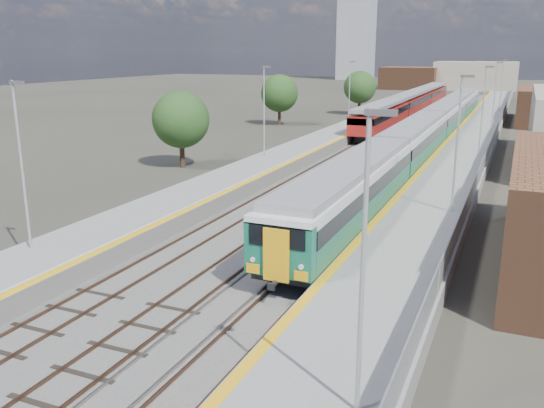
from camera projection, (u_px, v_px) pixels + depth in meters
The scene contains 11 objects.
ground at pixel (416, 147), 59.74m from camera, with size 320.00×320.00×0.00m, color #47443A.
ballast_bed at pixel (399, 142), 62.81m from camera, with size 10.50×155.00×0.06m, color #565451.
tracks at pixel (408, 140), 64.05m from camera, with size 8.96×160.00×0.17m.
platform_right at pixel (472, 142), 59.80m from camera, with size 4.70×155.00×8.52m.
platform_left at pixel (340, 134), 65.27m from camera, with size 4.30×155.00×8.52m.
buildings at pixel (407, 47), 142.53m from camera, with size 72.00×185.50×40.00m.
green_train at pixel (432, 127), 58.27m from camera, with size 2.92×81.35×3.22m.
red_train at pixel (411, 103), 85.50m from camera, with size 2.91×58.99×3.67m.
tree_a at pixel (181, 120), 48.33m from camera, with size 4.82×4.82×6.53m.
tree_b at pixel (279, 93), 76.54m from camera, with size 4.96×4.96×6.72m.
tree_c at pixel (360, 87), 88.95m from camera, with size 4.98×4.98×6.75m.
Camera 1 is at (9.61, -10.36, 9.70)m, focal length 38.00 mm.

